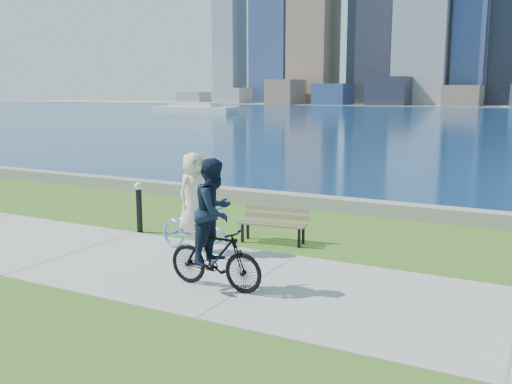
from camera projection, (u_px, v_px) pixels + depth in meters
ground at (254, 283)px, 9.51m from camera, size 320.00×320.00×0.00m
concrete_path at (254, 282)px, 9.51m from camera, size 80.00×3.50×0.02m
seawall at (366, 207)px, 14.88m from camera, size 90.00×0.50×0.35m
city_skyline at (497, 8)px, 123.34m from camera, size 176.68×22.81×76.00m
ferry_near at (195, 109)px, 79.47m from camera, size 12.23×3.49×1.66m
park_bench at (274, 222)px, 12.00m from camera, size 1.47×0.67×0.73m
bollard_lamp at (139, 204)px, 12.81m from camera, size 0.19×0.19×1.15m
cyclist_woman at (194, 216)px, 11.12m from camera, size 0.93×1.86×1.98m
cyclist_man at (215, 235)px, 9.05m from camera, size 0.64×1.71×2.11m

